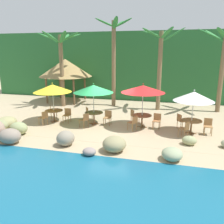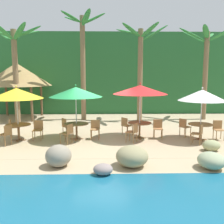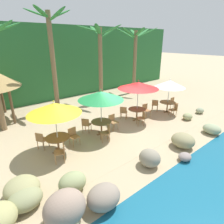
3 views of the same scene
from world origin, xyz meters
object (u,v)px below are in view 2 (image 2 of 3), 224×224
Objects in this scene: chair_green_inland at (66,126)px; chair_green_left at (68,132)px; dining_table_green at (76,126)px; chair_red_seaward at (158,127)px; chair_green_seaward at (95,128)px; umbrella_green at (76,92)px; palm_tree_fourth at (206,57)px; chair_yellow_inland at (12,126)px; palm_tree_third at (140,59)px; umbrella_yellow at (16,93)px; umbrella_white at (202,95)px; chair_yellow_left at (6,134)px; chair_white_left at (199,133)px; palm_tree_second at (83,53)px; chair_red_left at (133,131)px; palm_tree_nearest at (15,56)px; chair_yellow_seaward at (38,129)px; palapa_hut at (17,75)px; chair_red_inland at (126,125)px; chair_white_seaward at (218,128)px; dining_table_white at (200,127)px; dining_table_yellow at (18,127)px; umbrella_red at (140,90)px; chair_white_inland at (184,126)px; dining_table_red at (140,125)px.

chair_green_left is at bearing -78.77° from chair_green_inland.
dining_table_green is 1.26× the size of chair_red_seaward.
umbrella_green is at bearing -175.80° from chair_green_seaward.
umbrella_green is 0.43× the size of palm_tree_fourth.
chair_yellow_inland is 8.52m from palm_tree_third.
umbrella_yellow is 11.83m from palm_tree_fourth.
umbrella_white is (5.63, -0.27, -0.13)m from umbrella_green.
umbrella_green is (2.82, 0.98, 1.66)m from chair_yellow_left.
palm_tree_second is at bearing 130.53° from chair_white_left.
chair_yellow_left and chair_red_left have the same top height.
chair_yellow_left is 0.15× the size of palm_tree_nearest.
chair_yellow_seaward is 1.00× the size of chair_yellow_left.
chair_yellow_inland is 0.19× the size of palapa_hut.
chair_red_seaward is at bearing -52.95° from palm_tree_second.
chair_yellow_inland is 0.13× the size of palm_tree_second.
chair_red_inland is at bearing 24.80° from chair_green_seaward.
dining_table_green is 5.38m from chair_white_left.
chair_green_seaward is 1.00× the size of chair_red_seaward.
chair_yellow_left is 0.15× the size of palm_tree_third.
chair_yellow_inland is at bearing -157.06° from palm_tree_fourth.
umbrella_white is at bearing -3.98° from chair_green_seaward.
dining_table_green is at bearing 3.57° from umbrella_yellow.
umbrella_yellow is 2.60m from umbrella_green.
chair_white_seaward is (5.63, -0.26, 0.00)m from chair_green_seaward.
chair_yellow_seaward is at bearing 178.31° from dining_table_white.
dining_table_white is 8.77m from palm_tree_second.
palm_tree_nearest is at bearing 156.09° from dining_table_white.
palm_tree_second is (2.48, 5.41, 3.69)m from dining_table_yellow.
chair_white_seaward is (7.05, -0.83, 0.00)m from chair_green_inland.
umbrella_red is 1.95m from chair_red_inland.
dining_table_green is 2.63m from chair_red_left.
umbrella_white is (5.91, 0.54, 1.53)m from chair_green_left.
palm_tree_fourth is (8.09, 5.95, 3.53)m from chair_green_left.
chair_green_seaward is (3.44, 0.22, -0.10)m from dining_table_yellow.
chair_white_inland is (5.09, 0.39, -0.10)m from dining_table_green.
chair_green_inland is at bearing 177.51° from chair_white_inland.
palm_tree_fourth is (10.40, 5.31, 3.43)m from dining_table_yellow.
chair_white_seaward is 0.13× the size of palm_tree_second.
dining_table_red is at bearing 64.20° from chair_red_left.
umbrella_white is 0.53× the size of palapa_hut.
chair_white_seaward is 0.19× the size of palapa_hut.
chair_green_inland and chair_green_left have the same top height.
dining_table_white is at bearing -1.69° from chair_yellow_seaward.
umbrella_green reaches higher than umbrella_white.
umbrella_red is 1.95m from chair_red_seaward.
chair_green_seaward is 5.63m from chair_white_seaward.
umbrella_white reaches higher than chair_green_inland.
palm_tree_fourth reaches higher than dining_table_red.
umbrella_white is 2.76× the size of chair_white_left.
palapa_hut reaches higher than chair_white_left.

